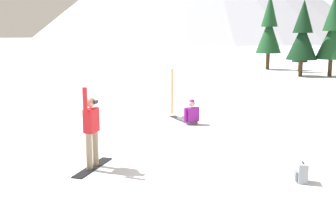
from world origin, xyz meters
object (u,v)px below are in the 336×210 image
(backpack_grey, at_px, (302,173))
(pine_tree_twin, at_px, (303,35))
(snowboarder_foreground, at_px, (92,130))
(pine_tree_leaning, at_px, (300,47))
(trail_marker_pole, at_px, (172,91))
(snowboarder_midground, at_px, (189,115))
(pine_tree_young, at_px, (333,33))
(pine_tree_broad, at_px, (269,29))

(backpack_grey, height_order, pine_tree_twin, pine_tree_twin)
(snowboarder_foreground, height_order, pine_tree_leaning, pine_tree_leaning)
(backpack_grey, distance_m, pine_tree_leaning, 28.13)
(snowboarder_foreground, xyz_separation_m, pine_tree_twin, (-0.14, 25.38, 2.31))
(trail_marker_pole, distance_m, pine_tree_leaning, 22.12)
(snowboarder_foreground, bearing_deg, pine_tree_twin, 90.32)
(pine_tree_twin, bearing_deg, trail_marker_pole, -94.71)
(snowboarder_midground, bearing_deg, snowboarder_foreground, -88.28)
(snowboarder_midground, height_order, trail_marker_pole, trail_marker_pole)
(snowboarder_foreground, relative_size, pine_tree_young, 0.33)
(snowboarder_foreground, distance_m, pine_tree_broad, 30.84)
(pine_tree_young, bearing_deg, backpack_grey, -83.65)
(pine_tree_broad, bearing_deg, snowboarder_foreground, -82.11)
(trail_marker_pole, distance_m, pine_tree_twin, 18.60)
(snowboarder_midground, distance_m, trail_marker_pole, 2.09)
(snowboarder_foreground, relative_size, backpack_grey, 4.33)
(pine_tree_young, relative_size, pine_tree_broad, 0.89)
(snowboarder_foreground, distance_m, snowboarder_midground, 5.69)
(backpack_grey, bearing_deg, pine_tree_twin, 101.45)
(snowboarder_foreground, height_order, pine_tree_young, pine_tree_young)
(pine_tree_twin, relative_size, pine_tree_leaning, 1.49)
(pine_tree_young, xyz_separation_m, pine_tree_twin, (-2.07, -0.94, -0.15))
(snowboarder_foreground, relative_size, snowboarder_midground, 1.25)
(snowboarder_midground, height_order, backpack_grey, snowboarder_midground)
(snowboarder_foreground, height_order, snowboarder_midground, snowboarder_foreground)
(backpack_grey, distance_m, trail_marker_pole, 8.36)
(trail_marker_pole, bearing_deg, backpack_grey, -40.47)
(pine_tree_leaning, bearing_deg, backpack_grey, -78.36)
(trail_marker_pole, xyz_separation_m, pine_tree_young, (3.59, 19.33, 2.48))
(pine_tree_twin, bearing_deg, backpack_grey, -78.55)
(pine_tree_young, xyz_separation_m, pine_tree_leaning, (-2.91, 2.74, -1.23))
(trail_marker_pole, distance_m, pine_tree_broad, 23.74)
(snowboarder_foreground, relative_size, trail_marker_pole, 1.08)
(pine_tree_young, bearing_deg, pine_tree_twin, -155.65)
(pine_tree_young, xyz_separation_m, pine_tree_broad, (-6.15, 4.09, 0.43))
(backpack_grey, relative_size, pine_tree_young, 0.08)
(snowboarder_foreground, distance_m, trail_marker_pole, 7.18)
(trail_marker_pole, xyz_separation_m, pine_tree_broad, (-2.56, 23.42, 2.92))
(trail_marker_pole, relative_size, pine_tree_young, 0.30)
(backpack_grey, bearing_deg, pine_tree_young, 96.35)
(pine_tree_young, distance_m, pine_tree_leaning, 4.18)
(pine_tree_young, distance_m, pine_tree_broad, 7.40)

